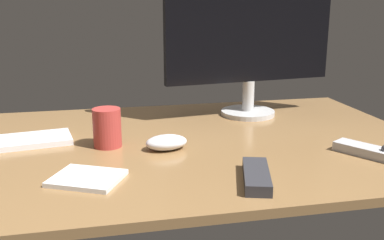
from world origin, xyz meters
TOP-DOWN VIEW (x-y plane):
  - desk at (0.00, 0.00)cm, footprint 140.00×84.00cm
  - monitor at (31.54, 23.08)cm, footprint 54.64×17.10cm
  - computer_mouse at (0.55, -5.52)cm, footprint 11.14×7.99cm
  - media_remote at (47.03, -20.79)cm, footprint 13.23×16.99cm
  - tv_remote at (15.31, -29.50)cm, footprint 9.61×17.13cm
  - coffee_mug at (-13.55, 0.07)cm, footprint 7.04×7.04cm
  - notepad at (-18.55, -21.68)cm, footprint 17.28×16.20cm

SIDE VIEW (x-z plane):
  - desk at x=0.00cm, z-range 0.00..2.00cm
  - notepad at x=-18.55cm, z-range 2.00..2.97cm
  - tv_remote at x=15.31cm, z-range 2.00..4.35cm
  - media_remote at x=47.03cm, z-range 1.35..5.02cm
  - computer_mouse at x=0.55cm, z-range 2.00..5.67cm
  - coffee_mug at x=-13.55cm, z-range 2.00..11.80cm
  - monitor at x=31.54cm, z-range 4.89..49.86cm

